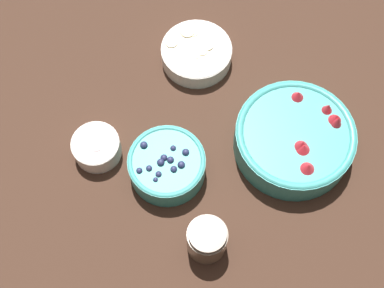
# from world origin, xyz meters

# --- Properties ---
(ground_plane) EXTENTS (4.00, 4.00, 0.00)m
(ground_plane) POSITION_xyz_m (0.00, 0.00, 0.00)
(ground_plane) COLOR #382319
(bowl_strawberries) EXTENTS (0.25, 0.25, 0.09)m
(bowl_strawberries) POSITION_xyz_m (-0.10, 0.21, 0.04)
(bowl_strawberries) COLOR teal
(bowl_strawberries) RESTS_ON ground_plane
(bowl_blueberries) EXTENTS (0.16, 0.16, 0.07)m
(bowl_blueberries) POSITION_xyz_m (0.04, -0.01, 0.04)
(bowl_blueberries) COLOR teal
(bowl_blueberries) RESTS_ON ground_plane
(bowl_bananas) EXTENTS (0.16, 0.16, 0.05)m
(bowl_bananas) POSITION_xyz_m (-0.24, -0.06, 0.03)
(bowl_bananas) COLOR silver
(bowl_bananas) RESTS_ON ground_plane
(bowl_cream) EXTENTS (0.10, 0.10, 0.06)m
(bowl_cream) POSITION_xyz_m (0.05, -0.17, 0.03)
(bowl_cream) COLOR white
(bowl_cream) RESTS_ON ground_plane
(jar_chocolate) EXTENTS (0.08, 0.08, 0.09)m
(jar_chocolate) POSITION_xyz_m (0.16, 0.11, 0.04)
(jar_chocolate) COLOR brown
(jar_chocolate) RESTS_ON ground_plane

